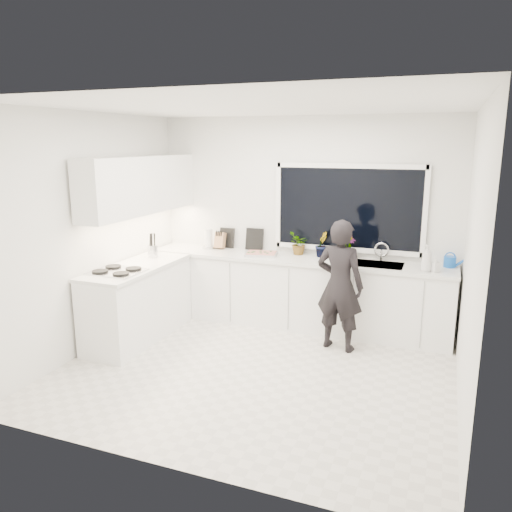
% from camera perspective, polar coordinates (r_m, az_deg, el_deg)
% --- Properties ---
extents(floor, '(4.00, 3.50, 0.02)m').
position_cam_1_polar(floor, '(5.44, -0.09, -13.02)').
color(floor, beige).
rests_on(floor, ground).
extents(wall_back, '(4.00, 0.02, 2.70)m').
position_cam_1_polar(wall_back, '(6.65, 5.39, 4.03)').
color(wall_back, white).
rests_on(wall_back, ground).
extents(wall_left, '(0.02, 3.50, 2.70)m').
position_cam_1_polar(wall_left, '(6.01, -18.30, 2.49)').
color(wall_left, white).
rests_on(wall_left, ground).
extents(wall_right, '(0.02, 3.50, 2.70)m').
position_cam_1_polar(wall_right, '(4.68, 23.51, -0.74)').
color(wall_right, white).
rests_on(wall_right, ground).
extents(ceiling, '(4.00, 3.50, 0.02)m').
position_cam_1_polar(ceiling, '(4.91, -0.10, 16.90)').
color(ceiling, white).
rests_on(ceiling, wall_back).
extents(window, '(1.80, 0.02, 1.00)m').
position_cam_1_polar(window, '(6.45, 10.50, 5.39)').
color(window, black).
rests_on(window, wall_back).
extents(base_cabinets_back, '(3.92, 0.58, 0.88)m').
position_cam_1_polar(base_cabinets_back, '(6.56, 4.48, -4.24)').
color(base_cabinets_back, white).
rests_on(base_cabinets_back, floor).
extents(base_cabinets_left, '(0.58, 1.60, 0.88)m').
position_cam_1_polar(base_cabinets_left, '(6.30, -13.30, -5.29)').
color(base_cabinets_left, white).
rests_on(base_cabinets_left, floor).
extents(countertop_back, '(3.94, 0.62, 0.04)m').
position_cam_1_polar(countertop_back, '(6.43, 4.53, -0.34)').
color(countertop_back, silver).
rests_on(countertop_back, base_cabinets_back).
extents(countertop_left, '(0.62, 1.60, 0.04)m').
position_cam_1_polar(countertop_left, '(6.17, -13.51, -1.23)').
color(countertop_left, silver).
rests_on(countertop_left, base_cabinets_left).
extents(upper_cabinets, '(0.34, 2.10, 0.70)m').
position_cam_1_polar(upper_cabinets, '(6.37, -13.08, 7.90)').
color(upper_cabinets, white).
rests_on(upper_cabinets, wall_left).
extents(sink, '(0.58, 0.42, 0.14)m').
position_cam_1_polar(sink, '(6.24, 13.83, -1.38)').
color(sink, silver).
rests_on(sink, countertop_back).
extents(faucet, '(0.03, 0.03, 0.22)m').
position_cam_1_polar(faucet, '(6.40, 14.14, 0.43)').
color(faucet, silver).
rests_on(faucet, countertop_back).
extents(stovetop, '(0.56, 0.48, 0.03)m').
position_cam_1_polar(stovetop, '(5.90, -15.60, -1.65)').
color(stovetop, black).
rests_on(stovetop, countertop_left).
extents(person, '(0.61, 0.45, 1.53)m').
position_cam_1_polar(person, '(5.80, 9.54, -3.34)').
color(person, black).
rests_on(person, floor).
extents(pizza_tray, '(0.46, 0.38, 0.03)m').
position_cam_1_polar(pizza_tray, '(6.54, 0.62, 0.25)').
color(pizza_tray, silver).
rests_on(pizza_tray, countertop_back).
extents(pizza, '(0.42, 0.34, 0.01)m').
position_cam_1_polar(pizza, '(6.54, 0.62, 0.39)').
color(pizza, '#BD3719').
rests_on(pizza, pizza_tray).
extents(watering_can, '(0.18, 0.18, 0.13)m').
position_cam_1_polar(watering_can, '(6.33, 21.27, -0.62)').
color(watering_can, blue).
rests_on(watering_can, countertop_back).
extents(paper_towel_roll, '(0.14, 0.14, 0.26)m').
position_cam_1_polar(paper_towel_roll, '(6.96, -5.45, 1.92)').
color(paper_towel_roll, silver).
rests_on(paper_towel_roll, countertop_back).
extents(knife_block, '(0.13, 0.10, 0.22)m').
position_cam_1_polar(knife_block, '(6.93, -4.13, 1.74)').
color(knife_block, '#8E5A42').
rests_on(knife_block, countertop_back).
extents(utensil_crock, '(0.14, 0.14, 0.16)m').
position_cam_1_polar(utensil_crock, '(6.54, -11.69, 0.55)').
color(utensil_crock, silver).
rests_on(utensil_crock, countertop_left).
extents(picture_frame_large, '(0.22, 0.02, 0.28)m').
position_cam_1_polar(picture_frame_large, '(6.99, -3.34, 2.09)').
color(picture_frame_large, black).
rests_on(picture_frame_large, countertop_back).
extents(picture_frame_small, '(0.25, 0.02, 0.30)m').
position_cam_1_polar(picture_frame_small, '(6.83, -0.17, 1.95)').
color(picture_frame_small, black).
rests_on(picture_frame_small, countertop_back).
extents(herb_plants, '(0.89, 0.27, 0.32)m').
position_cam_1_polar(herb_plants, '(6.49, 6.88, 1.30)').
color(herb_plants, '#26662D').
rests_on(herb_plants, countertop_back).
extents(soap_bottles, '(0.24, 0.16, 0.31)m').
position_cam_1_polar(soap_bottles, '(6.01, 19.11, -0.39)').
color(soap_bottles, '#D8BF66').
rests_on(soap_bottles, countertop_back).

